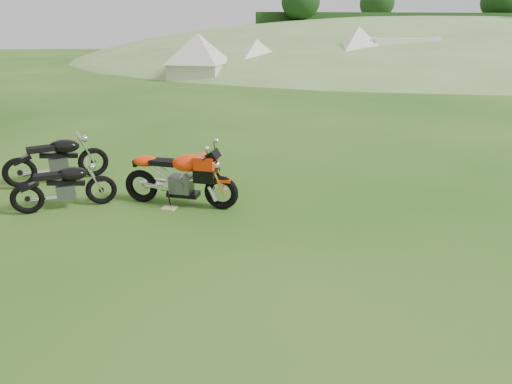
{
  "coord_description": "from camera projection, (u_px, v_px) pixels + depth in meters",
  "views": [
    {
      "loc": [
        -0.93,
        -5.69,
        3.06
      ],
      "look_at": [
        -0.01,
        0.4,
        0.65
      ],
      "focal_mm": 30.0,
      "sensor_mm": 36.0,
      "label": 1
    }
  ],
  "objects": [
    {
      "name": "vintage_moto_b",
      "position": [
        64.0,
        185.0,
        7.48
      ],
      "size": [
        1.73,
        0.74,
        0.89
      ],
      "primitive_type": null,
      "rotation": [
        0.0,
        0.0,
        0.22
      ],
      "color": "black",
      "rests_on": "ground"
    },
    {
      "name": "sport_motorcycle",
      "position": [
        179.0,
        173.0,
        7.57
      ],
      "size": [
        2.08,
        1.21,
        1.22
      ],
      "primitive_type": null,
      "rotation": [
        0.0,
        0.0,
        -0.37
      ],
      "color": "red",
      "rests_on": "ground"
    },
    {
      "name": "tent_right",
      "position": [
        357.0,
        53.0,
        26.6
      ],
      "size": [
        3.3,
        3.3,
        2.85
      ],
      "primitive_type": null,
      "rotation": [
        0.0,
        0.0,
        -0.0
      ],
      "color": "white",
      "rests_on": "ground"
    },
    {
      "name": "vintage_moto_d",
      "position": [
        56.0,
        158.0,
        8.76
      ],
      "size": [
        1.99,
        1.15,
        1.03
      ],
      "primitive_type": null,
      "rotation": [
        0.0,
        0.0,
        0.38
      ],
      "color": "black",
      "rests_on": "ground"
    },
    {
      "name": "plywood_board",
      "position": [
        169.0,
        208.0,
        7.64
      ],
      "size": [
        0.31,
        0.28,
        0.02
      ],
      "primitive_type": "cube",
      "rotation": [
        0.0,
        0.0,
        -0.42
      ],
      "color": "tan",
      "rests_on": "ground"
    },
    {
      "name": "hillside",
      "position": [
        419.0,
        55.0,
        46.65
      ],
      "size": [
        80.0,
        64.0,
        8.0
      ],
      "primitive_type": "ellipsoid",
      "color": "#5E8443",
      "rests_on": "ground"
    },
    {
      "name": "caravan",
      "position": [
        398.0,
        57.0,
        27.26
      ],
      "size": [
        5.04,
        2.27,
        2.36
      ],
      "primitive_type": null,
      "rotation": [
        0.0,
        0.0,
        -0.0
      ],
      "color": "silver",
      "rests_on": "ground"
    },
    {
      "name": "tent_left",
      "position": [
        199.0,
        56.0,
        25.53
      ],
      "size": [
        3.96,
        3.96,
        2.63
      ],
      "primitive_type": null,
      "rotation": [
        0.0,
        0.0,
        -0.39
      ],
      "color": "beige",
      "rests_on": "ground"
    },
    {
      "name": "tent_mid",
      "position": [
        257.0,
        57.0,
        27.16
      ],
      "size": [
        3.14,
        3.14,
        2.39
      ],
      "primitive_type": null,
      "rotation": [
        0.0,
        0.0,
        0.15
      ],
      "color": "white",
      "rests_on": "ground"
    },
    {
      "name": "ground",
      "position": [
        260.0,
        241.0,
        6.48
      ],
      "size": [
        120.0,
        120.0,
        0.0
      ],
      "primitive_type": "plane",
      "color": "#1B4E10",
      "rests_on": "ground"
    },
    {
      "name": "hedgerow",
      "position": [
        419.0,
        55.0,
        46.65
      ],
      "size": [
        36.0,
        1.2,
        8.6
      ],
      "primitive_type": null,
      "color": "#183311",
      "rests_on": "ground"
    }
  ]
}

